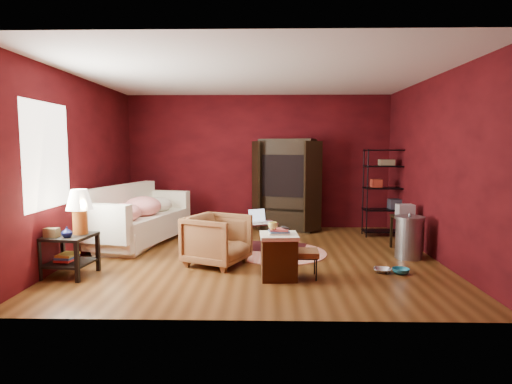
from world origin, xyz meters
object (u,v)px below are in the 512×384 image
sofa (137,224)px  hamper (279,255)px  side_table (74,224)px  tv_armoire (287,183)px  armchair (217,237)px  laptop_desk (259,225)px  wire_shelving (386,189)px

sofa → hamper: (2.44, -1.92, -0.06)m
side_table → hamper: side_table is taller
sofa → tv_armoire: bearing=-56.0°
sofa → hamper: size_ratio=2.80×
sofa → armchair: 2.02m
laptop_desk → tv_armoire: bearing=51.9°
armchair → sofa: bearing=75.4°
wire_shelving → hamper: bearing=-128.5°
armchair → wire_shelving: 3.73m
sofa → laptop_desk: (2.16, -0.32, 0.04)m
armchair → laptop_desk: 1.13m
sofa → laptop_desk: sofa is taller
hamper → wire_shelving: bearing=52.2°
laptop_desk → tv_armoire: 1.91m
sofa → wire_shelving: size_ratio=1.13×
laptop_desk → tv_armoire: tv_armoire is taller
side_table → wire_shelving: size_ratio=0.69×
hamper → laptop_desk: 1.63m
hamper → tv_armoire: (0.26, 3.34, 0.67)m
armchair → hamper: 1.09m
tv_armoire → laptop_desk: bearing=-89.3°
side_table → hamper: size_ratio=1.70×
hamper → laptop_desk: (-0.28, 1.60, 0.10)m
hamper → wire_shelving: size_ratio=0.40×
sofa → side_table: 1.87m
laptop_desk → side_table: bearing=-169.1°
side_table → laptop_desk: size_ratio=1.74×
armchair → side_table: side_table is taller
laptop_desk → wire_shelving: (2.42, 1.16, 0.51)m
sofa → wire_shelving: wire_shelving is taller
armchair → side_table: size_ratio=0.70×
hamper → armchair: bearing=144.0°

